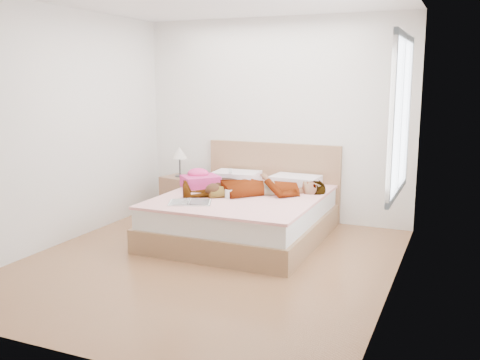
{
  "coord_description": "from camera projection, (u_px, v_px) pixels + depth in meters",
  "views": [
    {
      "loc": [
        2.34,
        -4.59,
        1.82
      ],
      "look_at": [
        0.0,
        0.85,
        0.7
      ],
      "focal_mm": 40.0,
      "sensor_mm": 36.0,
      "label": 1
    }
  ],
  "objects": [
    {
      "name": "towel",
      "position": [
        200.0,
        179.0,
        6.59
      ],
      "size": [
        0.55,
        0.55,
        0.23
      ],
      "color": "#DB3B91",
      "rests_on": "bed"
    },
    {
      "name": "plush_toy",
      "position": [
        214.0,
        189.0,
        6.08
      ],
      "size": [
        0.19,
        0.28,
        0.15
      ],
      "color": "black",
      "rests_on": "bed"
    },
    {
      "name": "ground",
      "position": [
        207.0,
        262.0,
        5.39
      ],
      "size": [
        4.0,
        4.0,
        0.0
      ],
      "primitive_type": "plane",
      "color": "#55321A",
      "rests_on": "ground"
    },
    {
      "name": "room_shell",
      "position": [
        401.0,
        116.0,
        4.69
      ],
      "size": [
        4.0,
        4.0,
        4.0
      ],
      "color": "white",
      "rests_on": "ground"
    },
    {
      "name": "bed",
      "position": [
        246.0,
        213.0,
        6.27
      ],
      "size": [
        1.8,
        2.08,
        1.0
      ],
      "color": "brown",
      "rests_on": "ground"
    },
    {
      "name": "woman",
      "position": [
        255.0,
        184.0,
        6.17
      ],
      "size": [
        1.79,
        1.35,
        0.23
      ],
      "primitive_type": "imported",
      "rotation": [
        0.0,
        0.0,
        -1.08
      ],
      "color": "white",
      "rests_on": "bed"
    },
    {
      "name": "magazine",
      "position": [
        190.0,
        202.0,
        5.73
      ],
      "size": [
        0.53,
        0.45,
        0.03
      ],
      "color": "white",
      "rests_on": "bed"
    },
    {
      "name": "nightstand",
      "position": [
        180.0,
        192.0,
        7.25
      ],
      "size": [
        0.51,
        0.47,
        0.93
      ],
      "color": "brown",
      "rests_on": "ground"
    },
    {
      "name": "hair",
      "position": [
        227.0,
        180.0,
        6.82
      ],
      "size": [
        0.44,
        0.53,
        0.08
      ],
      "primitive_type": "ellipsoid",
      "rotation": [
        0.0,
        0.0,
        -0.03
      ],
      "color": "black",
      "rests_on": "bed"
    },
    {
      "name": "phone",
      "position": [
        230.0,
        171.0,
        6.72
      ],
      "size": [
        0.08,
        0.1,
        0.05
      ],
      "primitive_type": "cube",
      "rotation": [
        0.44,
        0.0,
        0.49
      ],
      "color": "silver",
      "rests_on": "bed"
    },
    {
      "name": "coffee_mug",
      "position": [
        229.0,
        194.0,
        5.96
      ],
      "size": [
        0.13,
        0.1,
        0.1
      ],
      "color": "white",
      "rests_on": "bed"
    }
  ]
}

